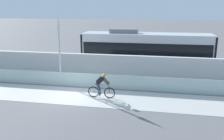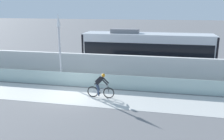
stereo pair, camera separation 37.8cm
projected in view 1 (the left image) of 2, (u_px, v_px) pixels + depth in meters
name	position (u px, v px, depth m)	size (l,w,h in m)	color
ground_plane	(72.00, 96.00, 16.08)	(200.00, 200.00, 0.00)	slate
bike_path_deck	(72.00, 95.00, 16.08)	(32.00, 3.20, 0.01)	beige
glass_parapet	(80.00, 80.00, 17.71)	(32.00, 0.05, 1.03)	#ADC6C1
concrete_barrier_wall	(87.00, 67.00, 19.29)	(32.00, 0.36, 2.11)	silver
tram_rail_near	(95.00, 72.00, 21.91)	(32.00, 0.08, 0.01)	#595654
tram_rail_far	(99.00, 68.00, 23.28)	(32.00, 0.08, 0.01)	#595654
tram	(146.00, 51.00, 21.33)	(11.06, 2.54, 3.81)	silver
cyclist_on_bike	(101.00, 86.00, 15.52)	(1.77, 0.58, 1.61)	black
lamp_post_antenna	(59.00, 41.00, 17.59)	(0.28, 0.28, 5.20)	gray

